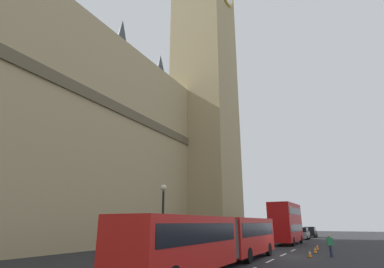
# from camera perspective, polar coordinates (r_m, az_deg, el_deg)

# --- Properties ---
(ground_plane) EXTENTS (160.00, 160.00, 0.00)m
(ground_plane) POSITION_cam_1_polar(r_m,az_deg,el_deg) (26.35, 16.85, -21.82)
(ground_plane) COLOR #262628
(lane_centre_marking) EXTENTS (25.20, 0.16, 0.01)m
(lane_centre_marking) POSITION_cam_1_polar(r_m,az_deg,el_deg) (20.83, 13.34, -23.56)
(lane_centre_marking) COLOR silver
(lane_centre_marking) RESTS_ON ground_plane
(clock_tower) EXTENTS (11.29, 11.29, 75.97)m
(clock_tower) POSITION_cam_1_polar(r_m,az_deg,el_deg) (62.94, 2.36, 19.65)
(clock_tower) COLOR tan
(clock_tower) RESTS_ON ground_plane
(articulated_bus) EXTENTS (18.22, 2.54, 2.90)m
(articulated_bus) POSITION_cam_1_polar(r_m,az_deg,el_deg) (19.48, 5.34, -19.25)
(articulated_bus) COLOR red
(articulated_bus) RESTS_ON ground_plane
(double_decker_bus) EXTENTS (9.03, 2.54, 4.90)m
(double_decker_bus) POSITION_cam_1_polar(r_m,az_deg,el_deg) (40.27, 17.85, -15.92)
(double_decker_bus) COLOR #B20F0F
(double_decker_bus) RESTS_ON ground_plane
(sedan_lead) EXTENTS (4.40, 1.86, 1.85)m
(sedan_lead) POSITION_cam_1_polar(r_m,az_deg,el_deg) (52.67, 20.71, -17.66)
(sedan_lead) COLOR gray
(sedan_lead) RESTS_ON ground_plane
(sedan_trailing) EXTENTS (4.40, 1.86, 1.85)m
(sedan_trailing) POSITION_cam_1_polar(r_m,az_deg,el_deg) (60.24, 22.10, -17.29)
(sedan_trailing) COLOR black
(sedan_trailing) RESTS_ON ground_plane
(traffic_cone_west) EXTENTS (0.36, 0.36, 0.58)m
(traffic_cone_west) POSITION_cam_1_polar(r_m,az_deg,el_deg) (26.10, 21.98, -20.79)
(traffic_cone_west) COLOR black
(traffic_cone_west) RESTS_ON ground_plane
(traffic_cone_middle) EXTENTS (0.36, 0.36, 0.58)m
(traffic_cone_middle) POSITION_cam_1_polar(r_m,az_deg,el_deg) (29.61, 22.89, -20.09)
(traffic_cone_middle) COLOR black
(traffic_cone_middle) RESTS_ON ground_plane
(traffic_cone_east) EXTENTS (0.36, 0.36, 0.58)m
(traffic_cone_east) POSITION_cam_1_polar(r_m,az_deg,el_deg) (33.40, 23.21, -19.54)
(traffic_cone_east) COLOR black
(traffic_cone_east) RESTS_ON ground_plane
(street_lamp) EXTENTS (0.44, 0.44, 5.27)m
(street_lamp) POSITION_cam_1_polar(r_m,az_deg,el_deg) (21.92, -5.70, -15.55)
(street_lamp) COLOR black
(street_lamp) RESTS_ON ground_plane
(pedestrian_near_cones) EXTENTS (0.38, 0.46, 1.69)m
(pedestrian_near_cones) POSITION_cam_1_polar(r_m,az_deg,el_deg) (26.82, 25.33, -18.92)
(pedestrian_near_cones) COLOR #262D4C
(pedestrian_near_cones) RESTS_ON ground_plane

